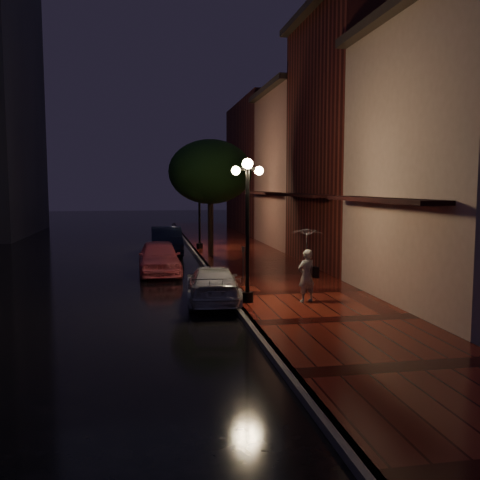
{
  "coord_description": "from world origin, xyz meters",
  "views": [
    {
      "loc": [
        -2.68,
        -20.62,
        3.65
      ],
      "look_at": [
        1.24,
        1.2,
        1.4
      ],
      "focal_mm": 40.0,
      "sensor_mm": 36.0,
      "label": 1
    }
  ],
  "objects_px": {
    "pink_car": "(159,257)",
    "woman_with_umbrella": "(307,253)",
    "streetlamp_far": "(199,205)",
    "parking_meter": "(243,259)",
    "silver_car": "(213,285)",
    "navy_car": "(167,241)",
    "streetlamp_near": "(247,221)",
    "street_tree": "(211,174)"
  },
  "relations": [
    {
      "from": "streetlamp_near",
      "to": "navy_car",
      "type": "xyz_separation_m",
      "value": [
        -1.89,
        12.79,
        -1.86
      ]
    },
    {
      "from": "streetlamp_near",
      "to": "pink_car",
      "type": "xyz_separation_m",
      "value": [
        -2.45,
        6.56,
        -1.89
      ]
    },
    {
      "from": "streetlamp_far",
      "to": "pink_car",
      "type": "bearing_deg",
      "value": -108.22
    },
    {
      "from": "streetlamp_far",
      "to": "parking_meter",
      "type": "height_order",
      "value": "streetlamp_far"
    },
    {
      "from": "streetlamp_far",
      "to": "pink_car",
      "type": "xyz_separation_m",
      "value": [
        -2.45,
        -7.44,
        -1.89
      ]
    },
    {
      "from": "streetlamp_far",
      "to": "navy_car",
      "type": "relative_size",
      "value": 0.95
    },
    {
      "from": "pink_car",
      "to": "woman_with_umbrella",
      "type": "height_order",
      "value": "woman_with_umbrella"
    },
    {
      "from": "street_tree",
      "to": "silver_car",
      "type": "distance_m",
      "value": 10.94
    },
    {
      "from": "navy_car",
      "to": "woman_with_umbrella",
      "type": "height_order",
      "value": "woman_with_umbrella"
    },
    {
      "from": "silver_car",
      "to": "streetlamp_far",
      "type": "bearing_deg",
      "value": -89.63
    },
    {
      "from": "streetlamp_near",
      "to": "pink_car",
      "type": "height_order",
      "value": "streetlamp_near"
    },
    {
      "from": "navy_car",
      "to": "silver_car",
      "type": "xyz_separation_m",
      "value": [
        0.94,
        -12.04,
        -0.17
      ]
    },
    {
      "from": "silver_car",
      "to": "parking_meter",
      "type": "xyz_separation_m",
      "value": [
        1.6,
        3.42,
        0.31
      ]
    },
    {
      "from": "streetlamp_far",
      "to": "pink_car",
      "type": "relative_size",
      "value": 1.04
    },
    {
      "from": "street_tree",
      "to": "silver_car",
      "type": "height_order",
      "value": "street_tree"
    },
    {
      "from": "streetlamp_near",
      "to": "streetlamp_far",
      "type": "bearing_deg",
      "value": 90.0
    },
    {
      "from": "woman_with_umbrella",
      "to": "pink_car",
      "type": "bearing_deg",
      "value": -76.07
    },
    {
      "from": "woman_with_umbrella",
      "to": "parking_meter",
      "type": "height_order",
      "value": "woman_with_umbrella"
    },
    {
      "from": "parking_meter",
      "to": "woman_with_umbrella",
      "type": "bearing_deg",
      "value": -70.83
    },
    {
      "from": "streetlamp_far",
      "to": "navy_car",
      "type": "height_order",
      "value": "streetlamp_far"
    },
    {
      "from": "street_tree",
      "to": "pink_car",
      "type": "relative_size",
      "value": 1.4
    },
    {
      "from": "silver_car",
      "to": "streetlamp_near",
      "type": "bearing_deg",
      "value": 146.07
    },
    {
      "from": "streetlamp_near",
      "to": "silver_car",
      "type": "distance_m",
      "value": 2.36
    },
    {
      "from": "street_tree",
      "to": "parking_meter",
      "type": "relative_size",
      "value": 4.77
    },
    {
      "from": "silver_car",
      "to": "parking_meter",
      "type": "bearing_deg",
      "value": -110.59
    },
    {
      "from": "streetlamp_far",
      "to": "parking_meter",
      "type": "xyz_separation_m",
      "value": [
        0.65,
        -9.83,
        -1.71
      ]
    },
    {
      "from": "navy_car",
      "to": "parking_meter",
      "type": "distance_m",
      "value": 8.98
    },
    {
      "from": "navy_car",
      "to": "streetlamp_far",
      "type": "bearing_deg",
      "value": 32.95
    },
    {
      "from": "silver_car",
      "to": "navy_car",
      "type": "bearing_deg",
      "value": -81.06
    },
    {
      "from": "streetlamp_far",
      "to": "navy_car",
      "type": "xyz_separation_m",
      "value": [
        -1.89,
        -1.21,
        -1.86
      ]
    },
    {
      "from": "pink_car",
      "to": "silver_car",
      "type": "xyz_separation_m",
      "value": [
        1.5,
        -5.81,
        -0.13
      ]
    },
    {
      "from": "navy_car",
      "to": "woman_with_umbrella",
      "type": "relative_size",
      "value": 2.01
    },
    {
      "from": "streetlamp_near",
      "to": "parking_meter",
      "type": "distance_m",
      "value": 4.56
    },
    {
      "from": "pink_car",
      "to": "navy_car",
      "type": "height_order",
      "value": "navy_car"
    },
    {
      "from": "pink_car",
      "to": "parking_meter",
      "type": "xyz_separation_m",
      "value": [
        3.1,
        -2.39,
        0.18
      ]
    },
    {
      "from": "streetlamp_far",
      "to": "silver_car",
      "type": "xyz_separation_m",
      "value": [
        -0.95,
        -13.25,
        -2.02
      ]
    },
    {
      "from": "woman_with_umbrella",
      "to": "street_tree",
      "type": "bearing_deg",
      "value": -100.05
    },
    {
      "from": "streetlamp_far",
      "to": "parking_meter",
      "type": "relative_size",
      "value": 3.54
    },
    {
      "from": "navy_car",
      "to": "streetlamp_near",
      "type": "bearing_deg",
      "value": -81.32
    },
    {
      "from": "navy_car",
      "to": "woman_with_umbrella",
      "type": "distance_m",
      "value": 13.61
    },
    {
      "from": "pink_car",
      "to": "silver_car",
      "type": "relative_size",
      "value": 1.05
    },
    {
      "from": "streetlamp_far",
      "to": "woman_with_umbrella",
      "type": "distance_m",
      "value": 14.43
    }
  ]
}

